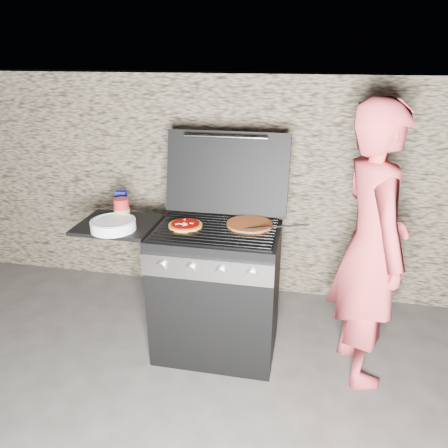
% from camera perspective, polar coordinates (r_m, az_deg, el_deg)
% --- Properties ---
extents(ground, '(50.00, 50.00, 0.00)m').
position_cam_1_polar(ground, '(3.22, -0.91, -15.79)').
color(ground, '#3B3833').
extents(stone_wall, '(8.00, 0.35, 1.80)m').
position_cam_1_polar(stone_wall, '(3.74, 2.44, 5.26)').
color(stone_wall, gray).
rests_on(stone_wall, ground).
extents(gas_grill, '(1.34, 0.79, 0.91)m').
position_cam_1_polar(gas_grill, '(3.02, -5.64, -8.30)').
color(gas_grill, black).
rests_on(gas_grill, ground).
extents(pizza_topped, '(0.27, 0.27, 0.02)m').
position_cam_1_polar(pizza_topped, '(2.81, -5.07, -0.08)').
color(pizza_topped, tan).
rests_on(pizza_topped, gas_grill).
extents(pizza_plain, '(0.39, 0.39, 0.02)m').
position_cam_1_polar(pizza_plain, '(2.82, 3.36, -0.02)').
color(pizza_plain, '#C06526').
rests_on(pizza_plain, gas_grill).
extents(sauce_jar, '(0.11, 0.11, 0.16)m').
position_cam_1_polar(sauce_jar, '(2.97, -13.19, 1.81)').
color(sauce_jar, '#AA1B22').
rests_on(sauce_jar, gas_grill).
extents(blue_carton, '(0.08, 0.05, 0.16)m').
position_cam_1_polar(blue_carton, '(3.13, -13.24, 2.84)').
color(blue_carton, '#0B0D8C').
rests_on(blue_carton, gas_grill).
extents(plate_stack, '(0.34, 0.34, 0.07)m').
position_cam_1_polar(plate_stack, '(2.85, -14.27, -0.12)').
color(plate_stack, white).
rests_on(plate_stack, gas_grill).
extents(person, '(0.57, 0.72, 1.75)m').
position_cam_1_polar(person, '(2.74, 18.59, -3.00)').
color(person, '#DC444A').
rests_on(person, ground).
extents(tongs, '(0.42, 0.03, 0.08)m').
position_cam_1_polar(tongs, '(2.70, 6.66, -0.44)').
color(tongs, black).
rests_on(tongs, gas_grill).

